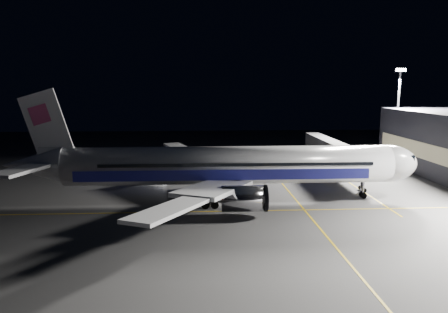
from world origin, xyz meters
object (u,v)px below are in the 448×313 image
baggage_tug (169,175)px  safety_cone_a (192,192)px  jet_bridge (337,151)px  safety_cone_b (263,191)px  floodlight_mast_north (398,106)px  safety_cone_c (216,184)px  airliner (222,166)px

baggage_tug → safety_cone_a: (4.35, -11.06, -0.44)m
jet_bridge → baggage_tug: jet_bridge is taller
baggage_tug → safety_cone_b: 19.15m
floodlight_mast_north → baggage_tug: size_ratio=7.31×
baggage_tug → safety_cone_c: (8.30, -6.15, -0.44)m
safety_cone_a → floodlight_mast_north: bearing=31.5°
safety_cone_a → jet_bridge: bearing=27.0°
safety_cone_c → safety_cone_b: bearing=-33.9°
floodlight_mast_north → safety_cone_c: bearing=-151.0°
airliner → safety_cone_a: size_ratio=92.09×
safety_cone_c → airliner: bearing=-86.0°
floodlight_mast_north → jet_bridge: bearing=-142.3°
airliner → jet_bridge: bearing=38.0°
airliner → safety_cone_c: (-0.62, 8.91, -4.83)m
safety_cone_a → safety_cone_b: size_ratio=1.17×
jet_bridge → safety_cone_a: 31.30m
airliner → safety_cone_c: size_ratio=91.13×
jet_bridge → safety_cone_c: size_ratio=50.99×
safety_cone_a → baggage_tug: bearing=111.5°
baggage_tug → safety_cone_b: bearing=-12.6°
floodlight_mast_north → safety_cone_c: (-41.69, -23.07, -12.03)m
floodlight_mast_north → baggage_tug: bearing=-161.3°
safety_cone_c → safety_cone_a: bearing=-128.8°
floodlight_mast_north → baggage_tug: floodlight_mast_north is taller
safety_cone_c → jet_bridge: bearing=21.1°
jet_bridge → floodlight_mast_north: bearing=37.7°
floodlight_mast_north → safety_cone_b: size_ratio=36.28×
safety_cone_a → safety_cone_b: 11.27m
jet_bridge → baggage_tug: bearing=-174.7°
floodlight_mast_north → safety_cone_b: (-34.37, -27.99, -12.09)m
baggage_tug → safety_cone_b: (15.63, -11.06, -0.49)m
floodlight_mast_north → baggage_tug: (-50.00, -16.92, -11.60)m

